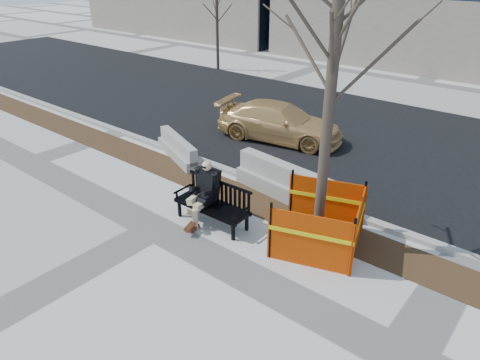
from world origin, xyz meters
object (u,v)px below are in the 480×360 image
at_px(seated_man, 206,218).
at_px(tree_fence, 316,244).
at_px(sedan, 279,139).
at_px(bench, 212,223).
at_px(jersey_barrier_right, 287,198).
at_px(jersey_barrier_left, 179,158).

height_order(seated_man, tree_fence, tree_fence).
bearing_deg(tree_fence, sedan, 132.31).
xyz_separation_m(bench, tree_fence, (2.49, 0.84, 0.00)).
distance_m(tree_fence, sedan, 6.67).
distance_m(seated_man, jersey_barrier_right, 2.44).
xyz_separation_m(sedan, jersey_barrier_left, (-1.58, -3.50, 0.00)).
bearing_deg(seated_man, tree_fence, 14.59).
height_order(tree_fence, jersey_barrier_left, tree_fence).
bearing_deg(tree_fence, seated_man, -163.97).
xyz_separation_m(bench, seated_man, (-0.27, 0.05, 0.00)).
bearing_deg(sedan, tree_fence, -149.58).
bearing_deg(jersey_barrier_left, bench, -10.39).
relative_size(bench, sedan, 0.44).
distance_m(sedan, jersey_barrier_left, 3.85).
distance_m(bench, jersey_barrier_left, 4.24).
xyz_separation_m(sedan, jersey_barrier_right, (2.71, -3.49, 0.00)).
distance_m(seated_man, sedan, 5.98).
xyz_separation_m(bench, jersey_barrier_left, (-3.59, 2.27, 0.00)).
bearing_deg(bench, tree_fence, 17.24).
bearing_deg(jersey_barrier_left, seated_man, -11.92).
relative_size(sedan, jersey_barrier_right, 1.35).
distance_m(jersey_barrier_left, jersey_barrier_right, 4.30).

